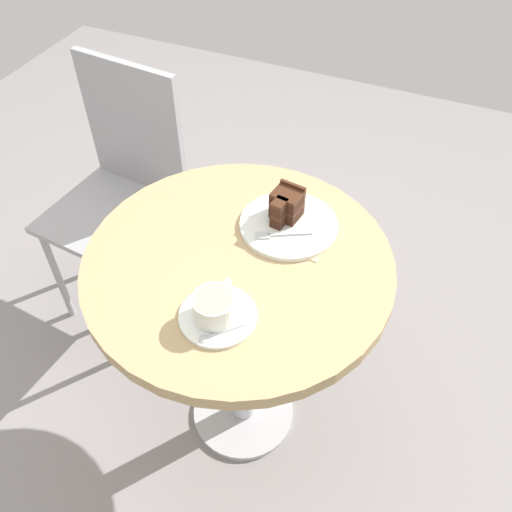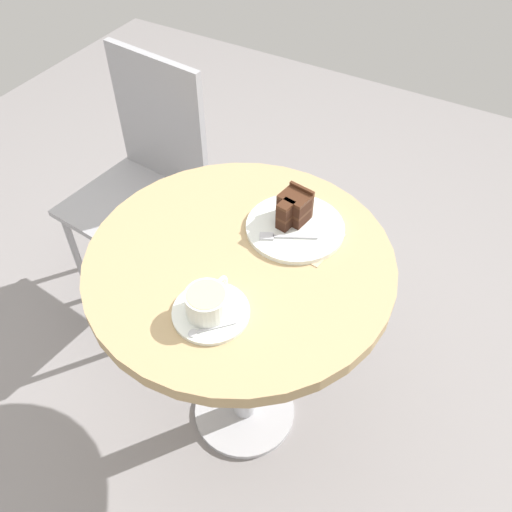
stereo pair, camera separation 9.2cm
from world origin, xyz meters
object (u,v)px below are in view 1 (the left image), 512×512
at_px(cafe_chair, 124,180).
at_px(cake_slice, 286,205).
at_px(napkin, 300,234).
at_px(teaspoon, 216,334).
at_px(fork, 277,235).
at_px(saucer, 218,316).
at_px(coffee_cup, 215,306).
at_px(cake_plate, 289,225).

bearing_deg(cafe_chair, cake_slice, -10.72).
height_order(napkin, cafe_chair, cafe_chair).
bearing_deg(teaspoon, cafe_chair, -89.02).
bearing_deg(fork, saucer, 56.58).
xyz_separation_m(cake_slice, napkin, (-0.03, -0.05, -0.05)).
height_order(coffee_cup, napkin, coffee_cup).
height_order(coffee_cup, cake_plate, coffee_cup).
xyz_separation_m(fork, cafe_chair, (0.25, 0.62, -0.22)).
height_order(fork, cafe_chair, cafe_chair).
xyz_separation_m(fork, napkin, (0.04, -0.05, -0.01)).
bearing_deg(fork, cafe_chair, -49.62).
bearing_deg(cake_slice, teaspoon, 179.61).
xyz_separation_m(coffee_cup, teaspoon, (-0.04, -0.02, -0.03)).
relative_size(coffee_cup, teaspoon, 1.56).
relative_size(coffee_cup, cake_slice, 1.30).
distance_m(cake_plate, cafe_chair, 0.70).
distance_m(cake_plate, fork, 0.05).
distance_m(saucer, cake_slice, 0.33).
xyz_separation_m(cake_plate, fork, (-0.05, 0.01, 0.01)).
height_order(fork, napkin, fork).
distance_m(coffee_cup, cake_slice, 0.33).
height_order(saucer, napkin, saucer).
bearing_deg(coffee_cup, cafe_chair, 49.15).
bearing_deg(napkin, coffee_cup, 166.01).
bearing_deg(cake_plate, fork, 168.93).
xyz_separation_m(cake_plate, cake_slice, (0.02, 0.02, 0.04)).
relative_size(cake_plate, napkin, 1.58).
height_order(coffee_cup, fork, coffee_cup).
height_order(saucer, fork, fork).
distance_m(teaspoon, cafe_chair, 0.86).
bearing_deg(fork, napkin, -167.93).
relative_size(cake_plate, cafe_chair, 0.26).
bearing_deg(cake_slice, cafe_chair, 73.58).
height_order(teaspoon, cake_slice, cake_slice).
xyz_separation_m(coffee_cup, cafe_chair, (0.51, 0.59, -0.24)).
bearing_deg(cafe_chair, napkin, -12.00).
bearing_deg(fork, cake_slice, -113.12).
bearing_deg(coffee_cup, teaspoon, -153.30).
height_order(teaspoon, fork, fork).
height_order(cake_slice, napkin, cake_slice).
xyz_separation_m(saucer, napkin, (0.30, -0.07, -0.00)).
bearing_deg(napkin, cake_plate, 68.88).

